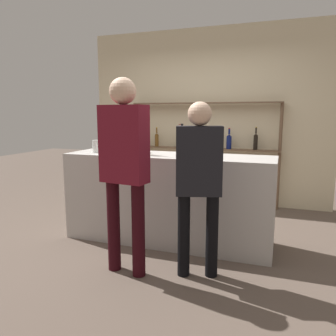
{
  "coord_description": "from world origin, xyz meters",
  "views": [
    {
      "loc": [
        1.2,
        -3.42,
        1.46
      ],
      "look_at": [
        0.0,
        0.0,
        0.85
      ],
      "focal_mm": 35.0,
      "sensor_mm": 36.0,
      "label": 1
    }
  ],
  "objects_px": {
    "counter_bottle_3": "(192,147)",
    "cork_jar": "(97,146)",
    "customer_center": "(124,160)",
    "customer_right": "(199,176)",
    "wine_glass": "(122,144)",
    "counter_bottle_2": "(122,141)",
    "counter_bottle_0": "(182,144)",
    "ice_bucket": "(131,143)",
    "counter_bottle_1": "(146,142)"
  },
  "relations": [
    {
      "from": "customer_right",
      "to": "customer_center",
      "type": "bearing_deg",
      "value": 87.47
    },
    {
      "from": "customer_center",
      "to": "counter_bottle_2",
      "type": "bearing_deg",
      "value": 35.52
    },
    {
      "from": "counter_bottle_0",
      "to": "counter_bottle_3",
      "type": "bearing_deg",
      "value": -14.9
    },
    {
      "from": "wine_glass",
      "to": "customer_center",
      "type": "xyz_separation_m",
      "value": [
        0.38,
        -0.71,
        -0.07
      ]
    },
    {
      "from": "counter_bottle_0",
      "to": "customer_center",
      "type": "bearing_deg",
      "value": -112.99
    },
    {
      "from": "counter_bottle_3",
      "to": "ice_bucket",
      "type": "height_order",
      "value": "counter_bottle_3"
    },
    {
      "from": "counter_bottle_2",
      "to": "counter_bottle_3",
      "type": "bearing_deg",
      "value": -18.56
    },
    {
      "from": "counter_bottle_0",
      "to": "counter_bottle_3",
      "type": "relative_size",
      "value": 1.15
    },
    {
      "from": "counter_bottle_0",
      "to": "wine_glass",
      "type": "distance_m",
      "value": 0.69
    },
    {
      "from": "wine_glass",
      "to": "customer_center",
      "type": "height_order",
      "value": "customer_center"
    },
    {
      "from": "counter_bottle_2",
      "to": "customer_center",
      "type": "relative_size",
      "value": 0.18
    },
    {
      "from": "ice_bucket",
      "to": "wine_glass",
      "type": "bearing_deg",
      "value": -86.18
    },
    {
      "from": "customer_right",
      "to": "wine_glass",
      "type": "bearing_deg",
      "value": 45.19
    },
    {
      "from": "counter_bottle_1",
      "to": "wine_glass",
      "type": "distance_m",
      "value": 0.27
    },
    {
      "from": "ice_bucket",
      "to": "customer_right",
      "type": "bearing_deg",
      "value": -37.47
    },
    {
      "from": "counter_bottle_1",
      "to": "counter_bottle_3",
      "type": "distance_m",
      "value": 0.55
    },
    {
      "from": "cork_jar",
      "to": "customer_center",
      "type": "height_order",
      "value": "customer_center"
    },
    {
      "from": "cork_jar",
      "to": "counter_bottle_3",
      "type": "bearing_deg",
      "value": -4.0
    },
    {
      "from": "counter_bottle_0",
      "to": "cork_jar",
      "type": "height_order",
      "value": "counter_bottle_0"
    },
    {
      "from": "wine_glass",
      "to": "customer_right",
      "type": "distance_m",
      "value": 1.17
    },
    {
      "from": "cork_jar",
      "to": "customer_right",
      "type": "distance_m",
      "value": 1.52
    },
    {
      "from": "counter_bottle_1",
      "to": "ice_bucket",
      "type": "relative_size",
      "value": 1.6
    },
    {
      "from": "customer_center",
      "to": "counter_bottle_3",
      "type": "bearing_deg",
      "value": -24.12
    },
    {
      "from": "ice_bucket",
      "to": "counter_bottle_3",
      "type": "bearing_deg",
      "value": -17.01
    },
    {
      "from": "counter_bottle_0",
      "to": "counter_bottle_2",
      "type": "relative_size",
      "value": 1.1
    },
    {
      "from": "counter_bottle_2",
      "to": "customer_right",
      "type": "height_order",
      "value": "customer_right"
    },
    {
      "from": "ice_bucket",
      "to": "customer_center",
      "type": "xyz_separation_m",
      "value": [
        0.39,
        -0.95,
        -0.06
      ]
    },
    {
      "from": "counter_bottle_2",
      "to": "customer_center",
      "type": "bearing_deg",
      "value": -62.11
    },
    {
      "from": "counter_bottle_0",
      "to": "counter_bottle_1",
      "type": "relative_size",
      "value": 0.99
    },
    {
      "from": "ice_bucket",
      "to": "customer_center",
      "type": "relative_size",
      "value": 0.12
    },
    {
      "from": "counter_bottle_2",
      "to": "counter_bottle_0",
      "type": "bearing_deg",
      "value": -19.07
    },
    {
      "from": "customer_center",
      "to": "customer_right",
      "type": "distance_m",
      "value": 0.67
    },
    {
      "from": "counter_bottle_3",
      "to": "cork_jar",
      "type": "bearing_deg",
      "value": 176.0
    },
    {
      "from": "customer_center",
      "to": "wine_glass",
      "type": "bearing_deg",
      "value": 35.84
    },
    {
      "from": "counter_bottle_2",
      "to": "customer_right",
      "type": "relative_size",
      "value": 0.2
    },
    {
      "from": "wine_glass",
      "to": "customer_right",
      "type": "height_order",
      "value": "customer_right"
    },
    {
      "from": "counter_bottle_3",
      "to": "cork_jar",
      "type": "distance_m",
      "value": 1.18
    },
    {
      "from": "ice_bucket",
      "to": "customer_right",
      "type": "relative_size",
      "value": 0.14
    },
    {
      "from": "customer_center",
      "to": "customer_right",
      "type": "relative_size",
      "value": 1.13
    },
    {
      "from": "wine_glass",
      "to": "cork_jar",
      "type": "distance_m",
      "value": 0.38
    },
    {
      "from": "wine_glass",
      "to": "customer_right",
      "type": "xyz_separation_m",
      "value": [
        1.01,
        -0.55,
        -0.2
      ]
    },
    {
      "from": "customer_center",
      "to": "customer_right",
      "type": "height_order",
      "value": "customer_center"
    },
    {
      "from": "counter_bottle_3",
      "to": "cork_jar",
      "type": "relative_size",
      "value": 2.07
    },
    {
      "from": "counter_bottle_3",
      "to": "customer_right",
      "type": "bearing_deg",
      "value": -69.04
    },
    {
      "from": "counter_bottle_0",
      "to": "customer_center",
      "type": "xyz_separation_m",
      "value": [
        -0.31,
        -0.73,
        -0.09
      ]
    },
    {
      "from": "counter_bottle_1",
      "to": "counter_bottle_2",
      "type": "bearing_deg",
      "value": 148.4
    },
    {
      "from": "counter_bottle_3",
      "to": "ice_bucket",
      "type": "relative_size",
      "value": 1.38
    },
    {
      "from": "counter_bottle_0",
      "to": "customer_right",
      "type": "relative_size",
      "value": 0.22
    },
    {
      "from": "wine_glass",
      "to": "customer_right",
      "type": "relative_size",
      "value": 0.1
    },
    {
      "from": "counter_bottle_0",
      "to": "cork_jar",
      "type": "relative_size",
      "value": 2.39
    }
  ]
}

